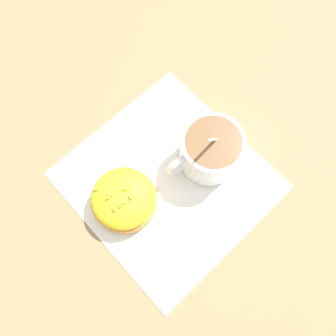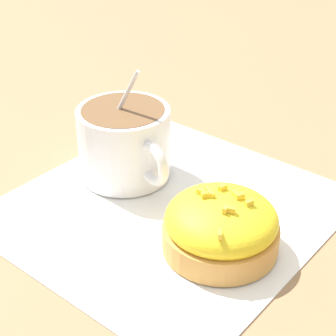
{
  "view_description": "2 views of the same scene",
  "coord_description": "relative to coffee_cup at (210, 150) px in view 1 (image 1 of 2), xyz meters",
  "views": [
    {
      "loc": [
        0.08,
        0.11,
        0.48
      ],
      "look_at": [
        -0.0,
        -0.01,
        0.04
      ],
      "focal_mm": 35.0,
      "sensor_mm": 36.0,
      "label": 1
    },
    {
      "loc": [
        0.29,
        -0.29,
        0.29
      ],
      "look_at": [
        -0.01,
        0.01,
        0.04
      ],
      "focal_mm": 60.0,
      "sensor_mm": 36.0,
      "label": 2
    }
  ],
  "objects": [
    {
      "name": "ground_plane",
      "position": [
        0.07,
        -0.01,
        -0.04
      ],
      "size": [
        3.0,
        3.0,
        0.0
      ],
      "primitive_type": "plane",
      "color": "#93704C"
    },
    {
      "name": "paper_napkin",
      "position": [
        0.07,
        -0.01,
        -0.04
      ],
      "size": [
        0.29,
        0.3,
        0.0
      ],
      "color": "white",
      "rests_on": "ground_plane"
    },
    {
      "name": "frosted_pastry",
      "position": [
        0.14,
        -0.02,
        -0.02
      ],
      "size": [
        0.09,
        0.09,
        0.05
      ],
      "color": "#D19347",
      "rests_on": "paper_napkin"
    },
    {
      "name": "coffee_cup",
      "position": [
        0.0,
        0.0,
        0.0
      ],
      "size": [
        0.11,
        0.09,
        0.11
      ],
      "color": "white",
      "rests_on": "paper_napkin"
    }
  ]
}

